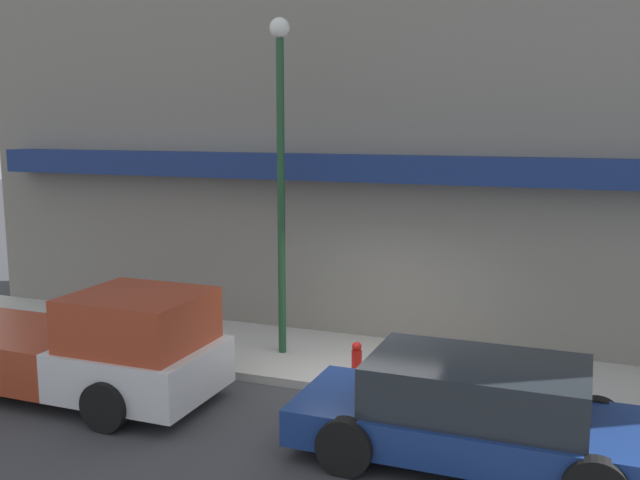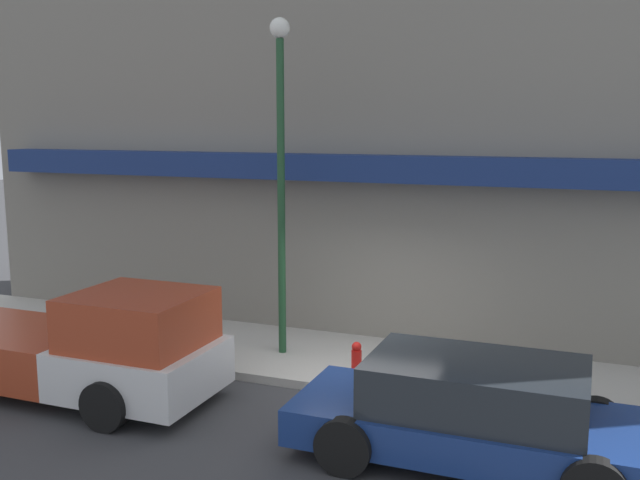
% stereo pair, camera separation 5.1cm
% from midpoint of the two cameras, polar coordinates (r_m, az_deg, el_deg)
% --- Properties ---
extents(ground_plane, '(80.00, 80.00, 0.00)m').
position_cam_midpoint_polar(ground_plane, '(11.82, 2.49, -12.46)').
color(ground_plane, '#38383A').
extents(sidewalk, '(36.00, 2.84, 0.15)m').
position_cam_midpoint_polar(sidewalk, '(13.06, 4.52, -9.97)').
color(sidewalk, '#B7B2A8').
rests_on(sidewalk, ground).
extents(building, '(19.80, 3.80, 10.28)m').
position_cam_midpoint_polar(building, '(15.14, 8.04, 12.06)').
color(building, gray).
rests_on(building, ground).
extents(pickup_truck, '(5.70, 2.15, 1.81)m').
position_cam_midpoint_polar(pickup_truck, '(12.32, -19.28, -8.14)').
color(pickup_truck, silver).
rests_on(pickup_truck, ground).
extents(parked_car, '(4.75, 2.09, 1.37)m').
position_cam_midpoint_polar(parked_car, '(9.70, 12.22, -13.32)').
color(parked_car, navy).
rests_on(parked_car, ground).
extents(fire_hydrant, '(0.17, 0.17, 0.59)m').
position_cam_midpoint_polar(fire_hydrant, '(12.22, 2.83, -9.48)').
color(fire_hydrant, red).
rests_on(fire_hydrant, sidewalk).
extents(street_lamp, '(0.36, 0.36, 6.05)m').
position_cam_midpoint_polar(street_lamp, '(12.85, -3.28, 7.10)').
color(street_lamp, '#1E4728').
rests_on(street_lamp, sidewalk).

